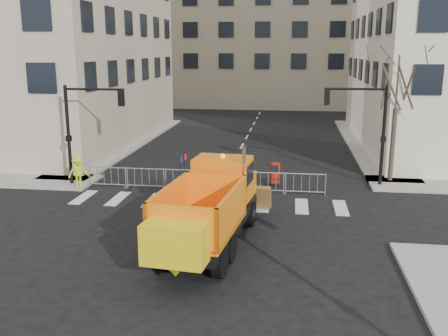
# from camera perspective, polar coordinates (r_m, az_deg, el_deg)

# --- Properties ---
(ground) EXTENTS (120.00, 120.00, 0.00)m
(ground) POSITION_cam_1_polar(r_m,az_deg,el_deg) (19.04, -4.09, -8.88)
(ground) COLOR black
(ground) RESTS_ON ground
(sidewalk_back) EXTENTS (64.00, 5.00, 0.15)m
(sidewalk_back) POSITION_cam_1_polar(r_m,az_deg,el_deg) (26.95, -0.40, -1.92)
(sidewalk_back) COLOR gray
(sidewalk_back) RESTS_ON ground
(building_far) EXTENTS (30.00, 18.00, 24.00)m
(building_far) POSITION_cam_1_polar(r_m,az_deg,el_deg) (69.48, 4.95, 17.37)
(building_far) COLOR tan
(building_far) RESTS_ON ground
(traffic_light_left) EXTENTS (0.18, 0.18, 5.40)m
(traffic_light_left) POSITION_cam_1_polar(r_m,az_deg,el_deg) (27.72, -17.34, 3.46)
(traffic_light_left) COLOR black
(traffic_light_left) RESTS_ON ground
(traffic_light_right) EXTENTS (0.18, 0.18, 5.40)m
(traffic_light_right) POSITION_cam_1_polar(r_m,az_deg,el_deg) (27.52, 17.74, 3.36)
(traffic_light_right) COLOR black
(traffic_light_right) RESTS_ON ground
(crowd_barriers) EXTENTS (12.60, 0.60, 1.10)m
(crowd_barriers) POSITION_cam_1_polar(r_m,az_deg,el_deg) (26.08, -2.31, -1.37)
(crowd_barriers) COLOR #9EA0A5
(crowd_barriers) RESTS_ON ground
(street_tree) EXTENTS (3.00, 3.00, 7.50)m
(street_tree) POSITION_cam_1_polar(r_m,az_deg,el_deg) (28.47, 18.95, 5.73)
(street_tree) COLOR #382B21
(street_tree) RESTS_ON ground
(plow_truck) EXTENTS (3.65, 9.59, 3.64)m
(plow_truck) POSITION_cam_1_polar(r_m,az_deg,el_deg) (18.28, -1.72, -4.42)
(plow_truck) COLOR black
(plow_truck) RESTS_ON ground
(cop_a) EXTENTS (0.67, 0.46, 1.77)m
(cop_a) POSITION_cam_1_polar(r_m,az_deg,el_deg) (21.81, 0.14, -3.43)
(cop_a) COLOR black
(cop_a) RESTS_ON ground
(cop_b) EXTENTS (1.18, 1.11, 1.93)m
(cop_b) POSITION_cam_1_polar(r_m,az_deg,el_deg) (22.71, 1.44, -2.54)
(cop_b) COLOR black
(cop_b) RESTS_ON ground
(cop_c) EXTENTS (0.85, 1.09, 1.73)m
(cop_c) POSITION_cam_1_polar(r_m,az_deg,el_deg) (22.58, 2.98, -2.91)
(cop_c) COLOR black
(cop_c) RESTS_ON ground
(worker) EXTENTS (1.21, 1.10, 1.63)m
(worker) POSITION_cam_1_polar(r_m,az_deg,el_deg) (27.14, -16.32, -0.42)
(worker) COLOR #C7D619
(worker) RESTS_ON sidewalk_back
(newspaper_box) EXTENTS (0.53, 0.49, 1.10)m
(newspaper_box) POSITION_cam_1_polar(r_m,az_deg,el_deg) (27.06, 5.86, -0.56)
(newspaper_box) COLOR maroon
(newspaper_box) RESTS_ON sidewalk_back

